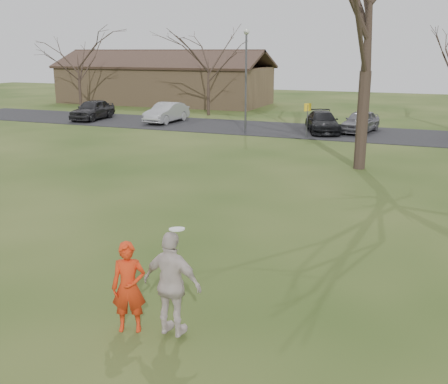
{
  "coord_description": "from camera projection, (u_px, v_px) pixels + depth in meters",
  "views": [
    {
      "loc": [
        4.82,
        -8.0,
        5.02
      ],
      "look_at": [
        0.0,
        4.0,
        1.5
      ],
      "focal_mm": 41.7,
      "sensor_mm": 36.0,
      "label": 1
    }
  ],
  "objects": [
    {
      "name": "ground",
      "position": [
        148.0,
        315.0,
        10.21
      ],
      "size": [
        120.0,
        120.0,
        0.0
      ],
      "primitive_type": "plane",
      "color": "#1E380F",
      "rests_on": "ground"
    },
    {
      "name": "parking_strip",
      "position": [
        349.0,
        133.0,
        32.59
      ],
      "size": [
        62.0,
        6.5,
        0.04
      ],
      "primitive_type": "cube",
      "color": "black",
      "rests_on": "ground"
    },
    {
      "name": "player_defender",
      "position": [
        129.0,
        287.0,
        9.46
      ],
      "size": [
        0.74,
        0.63,
        1.72
      ],
      "primitive_type": "imported",
      "rotation": [
        0.0,
        0.0,
        0.4
      ],
      "color": "red",
      "rests_on": "ground"
    },
    {
      "name": "car_0",
      "position": [
        92.0,
        110.0,
        38.71
      ],
      "size": [
        2.15,
        4.51,
        1.49
      ],
      "primitive_type": "imported",
      "rotation": [
        0.0,
        0.0,
        0.09
      ],
      "color": "#262629",
      "rests_on": "parking_strip"
    },
    {
      "name": "car_1",
      "position": [
        167.0,
        112.0,
        37.22
      ],
      "size": [
        1.7,
        4.32,
        1.4
      ],
      "primitive_type": "imported",
      "rotation": [
        0.0,
        0.0,
        -0.05
      ],
      "color": "#A0A0A5",
      "rests_on": "parking_strip"
    },
    {
      "name": "car_3",
      "position": [
        322.0,
        122.0,
        32.71
      ],
      "size": [
        3.19,
        4.76,
        1.28
      ],
      "primitive_type": "imported",
      "rotation": [
        0.0,
        0.0,
        0.35
      ],
      "color": "black",
      "rests_on": "parking_strip"
    },
    {
      "name": "car_4",
      "position": [
        360.0,
        121.0,
        32.67
      ],
      "size": [
        2.28,
        4.2,
        1.35
      ],
      "primitive_type": "imported",
      "rotation": [
        0.0,
        0.0,
        -0.18
      ],
      "color": "slate",
      "rests_on": "parking_strip"
    },
    {
      "name": "catching_play",
      "position": [
        172.0,
        284.0,
        9.14
      ],
      "size": [
        1.15,
        0.52,
        2.08
      ],
      "color": "beige",
      "rests_on": "ground"
    },
    {
      "name": "building",
      "position": [
        164.0,
        83.0,
        50.92
      ],
      "size": [
        20.6,
        8.5,
        5.14
      ],
      "color": "#8C6D4C",
      "rests_on": "ground"
    },
    {
      "name": "lamp_post",
      "position": [
        246.0,
        69.0,
        31.47
      ],
      "size": [
        0.34,
        0.34,
        6.27
      ],
      "color": "#47474C",
      "rests_on": "ground"
    },
    {
      "name": "sign_yellow",
      "position": [
        307.0,
        114.0,
        30.25
      ],
      "size": [
        0.35,
        0.35,
        2.08
      ],
      "color": "#47474C",
      "rests_on": "ground"
    },
    {
      "name": "big_tree",
      "position": [
        371.0,
        0.0,
        21.08
      ],
      "size": [
        9.0,
        9.0,
        14.0
      ],
      "primitive_type": null,
      "color": "#352821",
      "rests_on": "ground"
    },
    {
      "name": "small_tree_row",
      "position": [
        431.0,
        68.0,
        34.52
      ],
      "size": [
        55.0,
        5.9,
        8.5
      ],
      "color": "#352821",
      "rests_on": "ground"
    }
  ]
}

